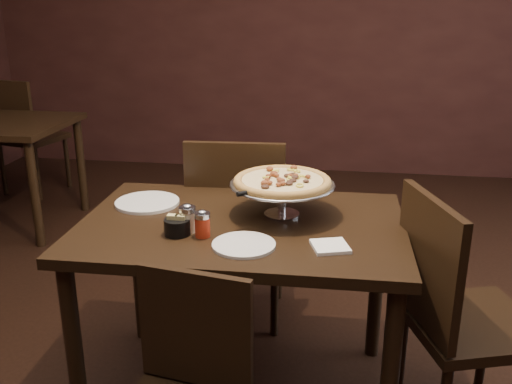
# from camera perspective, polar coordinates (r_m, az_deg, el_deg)

# --- Properties ---
(room) EXTENTS (6.04, 7.04, 2.84)m
(room) POSITION_cam_1_polar(r_m,az_deg,el_deg) (2.05, -0.45, 12.47)
(room) COLOR black
(room) RESTS_ON ground
(dining_table) EXTENTS (1.28, 0.86, 0.79)m
(dining_table) POSITION_cam_1_polar(r_m,az_deg,el_deg) (2.28, -1.43, -5.47)
(dining_table) COLOR black
(dining_table) RESTS_ON ground
(pizza_stand) EXTENTS (0.42, 0.42, 0.17)m
(pizza_stand) POSITION_cam_1_polar(r_m,az_deg,el_deg) (2.27, 2.65, 1.02)
(pizza_stand) COLOR silver
(pizza_stand) RESTS_ON dining_table
(parmesan_shaker) EXTENTS (0.06, 0.06, 0.11)m
(parmesan_shaker) POSITION_cam_1_polar(r_m,az_deg,el_deg) (2.15, -6.87, -2.67)
(parmesan_shaker) COLOR beige
(parmesan_shaker) RESTS_ON dining_table
(pepper_flake_shaker) EXTENTS (0.06, 0.06, 0.10)m
(pepper_flake_shaker) POSITION_cam_1_polar(r_m,az_deg,el_deg) (2.10, -5.38, -3.20)
(pepper_flake_shaker) COLOR maroon
(pepper_flake_shaker) RESTS_ON dining_table
(packet_caddy) EXTENTS (0.10, 0.10, 0.08)m
(packet_caddy) POSITION_cam_1_polar(r_m,az_deg,el_deg) (2.14, -7.88, -3.39)
(packet_caddy) COLOR black
(packet_caddy) RESTS_ON dining_table
(napkin_stack) EXTENTS (0.15, 0.15, 0.01)m
(napkin_stack) POSITION_cam_1_polar(r_m,az_deg,el_deg) (2.03, 7.43, -5.42)
(napkin_stack) COLOR white
(napkin_stack) RESTS_ON dining_table
(plate_left) EXTENTS (0.27, 0.27, 0.01)m
(plate_left) POSITION_cam_1_polar(r_m,az_deg,el_deg) (2.48, -10.82, -1.03)
(plate_left) COLOR white
(plate_left) RESTS_ON dining_table
(plate_near) EXTENTS (0.23, 0.23, 0.01)m
(plate_near) POSITION_cam_1_polar(r_m,az_deg,el_deg) (2.03, -1.23, -5.31)
(plate_near) COLOR white
(plate_near) RESTS_ON dining_table
(serving_spatula) EXTENTS (0.16, 0.16, 0.02)m
(serving_spatula) POSITION_cam_1_polar(r_m,az_deg,el_deg) (2.16, -0.49, -0.05)
(serving_spatula) COLOR silver
(serving_spatula) RESTS_ON pizza_stand
(chair_far) EXTENTS (0.50, 0.50, 1.01)m
(chair_far) POSITION_cam_1_polar(r_m,az_deg,el_deg) (2.86, -1.74, -3.31)
(chair_far) COLOR black
(chair_far) RESTS_ON ground
(chair_side) EXTENTS (0.57, 0.57, 0.98)m
(chair_side) POSITION_cam_1_polar(r_m,az_deg,el_deg) (2.28, 19.31, -11.10)
(chair_side) COLOR black
(chair_side) RESTS_ON ground
(bg_chair_far) EXTENTS (0.56, 0.56, 1.00)m
(bg_chair_far) POSITION_cam_1_polar(r_m,az_deg,el_deg) (5.25, -22.16, 5.56)
(bg_chair_far) COLOR black
(bg_chair_far) RESTS_ON ground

